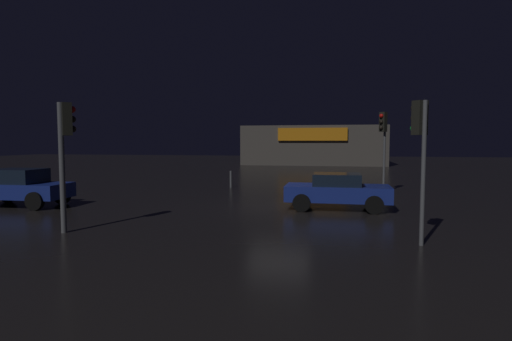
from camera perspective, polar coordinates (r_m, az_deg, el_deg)
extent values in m
plane|color=black|center=(16.64, 3.17, -5.12)|extent=(120.00, 120.00, 0.00)
cube|color=#4C4742|center=(49.69, 8.20, 3.52)|extent=(16.20, 9.39, 4.47)
cube|color=orange|center=(44.86, 7.89, 5.06)|extent=(7.51, 0.24, 1.39)
cylinder|color=#595B60|center=(13.01, -25.53, 0.30)|extent=(0.16, 0.16, 3.78)
cube|color=black|center=(13.03, -25.04, 6.54)|extent=(0.41, 0.41, 0.95)
sphere|color=red|center=(13.08, -24.38, 7.80)|extent=(0.20, 0.20, 0.20)
sphere|color=black|center=(13.06, -24.34, 6.56)|extent=(0.20, 0.20, 0.20)
sphere|color=black|center=(13.05, -24.31, 5.32)|extent=(0.20, 0.20, 0.20)
cylinder|color=#595B60|center=(21.80, 17.53, 2.35)|extent=(0.12, 0.12, 4.15)
cube|color=black|center=(21.69, 17.39, 6.52)|extent=(0.41, 0.41, 1.00)
sphere|color=red|center=(21.57, 17.16, 7.33)|extent=(0.20, 0.20, 0.20)
sphere|color=black|center=(21.56, 17.14, 6.54)|extent=(0.20, 0.20, 0.20)
sphere|color=black|center=(21.55, 17.12, 5.74)|extent=(0.20, 0.20, 0.20)
cylinder|color=#595B60|center=(11.11, 22.39, -0.41)|extent=(0.11, 0.11, 3.69)
cube|color=black|center=(11.20, 21.96, 6.86)|extent=(0.41, 0.40, 0.87)
sphere|color=black|center=(11.32, 21.36, 8.16)|extent=(0.20, 0.20, 0.20)
sphere|color=black|center=(11.30, 21.33, 6.84)|extent=(0.20, 0.20, 0.20)
sphere|color=#19D13F|center=(11.29, 21.30, 5.53)|extent=(0.20, 0.20, 0.20)
cube|color=navy|center=(16.31, 11.33, -3.11)|extent=(4.03, 1.73, 0.60)
cube|color=black|center=(16.25, 11.25, -1.24)|extent=(1.82, 1.56, 0.46)
cylinder|color=black|center=(15.55, 6.40, -4.53)|extent=(0.68, 0.22, 0.68)
cylinder|color=black|center=(17.25, 6.88, -3.68)|extent=(0.68, 0.22, 0.68)
cylinder|color=black|center=(15.56, 16.24, -4.66)|extent=(0.68, 0.22, 0.68)
cylinder|color=black|center=(17.27, 15.73, -3.80)|extent=(0.68, 0.22, 0.68)
cube|color=navy|center=(19.35, -30.15, -2.40)|extent=(4.00, 1.80, 0.60)
cube|color=black|center=(19.35, -30.39, -0.66)|extent=(1.95, 1.57, 0.58)
cylinder|color=black|center=(19.26, -25.53, -3.18)|extent=(0.73, 0.24, 0.72)
cylinder|color=black|center=(17.92, -28.60, -3.79)|extent=(0.73, 0.24, 0.72)
cylinder|color=black|center=(20.86, -31.42, -2.85)|extent=(0.73, 0.24, 0.72)
cylinder|color=#595B60|center=(23.64, -3.54, -1.22)|extent=(0.13, 0.13, 0.97)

